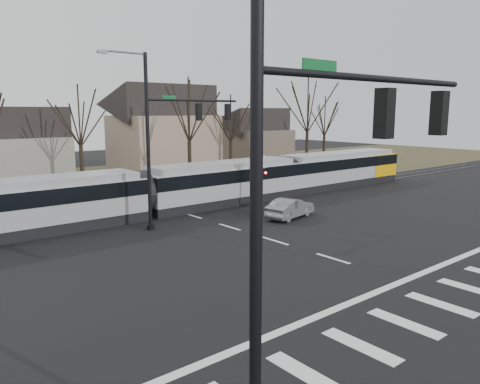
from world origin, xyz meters
TOP-DOWN VIEW (x-y plane):
  - ground at (0.00, 0.00)m, footprint 140.00×140.00m
  - grass_verge at (0.00, 32.00)m, footprint 140.00×28.00m
  - crosswalk at (0.00, -4.00)m, footprint 27.00×2.60m
  - stop_line at (0.00, -1.80)m, footprint 28.00×0.35m
  - lane_dashes at (0.00, 16.00)m, footprint 0.18×30.00m
  - rail_pair at (0.00, 15.80)m, footprint 90.00×1.52m
  - tram at (4.00, 16.00)m, footprint 42.06×3.12m
  - sedan at (4.66, 9.44)m, footprint 3.08×4.59m
  - signal_pole_near_left at (-10.41, -6.00)m, footprint 9.28×0.44m
  - signal_pole_far at (-2.41, 12.50)m, footprint 9.28×0.44m
  - rail_crossing_signal at (5.00, 12.79)m, footprint 1.08×0.36m
  - tree_row at (2.00, 26.00)m, footprint 59.20×7.20m
  - house_b at (-5.00, 36.00)m, footprint 8.64×7.56m
  - house_c at (9.00, 33.00)m, footprint 10.80×8.64m
  - house_d at (24.00, 35.00)m, footprint 8.64×7.56m

SIDE VIEW (x-z plane):
  - ground at x=0.00m, z-range 0.00..0.00m
  - grass_verge at x=0.00m, z-range 0.00..0.01m
  - crosswalk at x=0.00m, z-range 0.00..0.01m
  - stop_line at x=0.00m, z-range 0.00..0.01m
  - lane_dashes at x=0.00m, z-range 0.00..0.01m
  - rail_pair at x=0.00m, z-range 0.00..0.06m
  - sedan at x=4.66m, z-range 0.00..1.32m
  - tram at x=4.00m, z-range 0.14..3.33m
  - rail_crossing_signal at x=5.00m, z-range -0.11..3.89m
  - house_b at x=-5.00m, z-range 0.14..7.79m
  - house_d at x=24.00m, z-range 0.14..7.79m
  - tree_row at x=2.00m, z-range 0.00..10.00m
  - house_c at x=9.00m, z-range 0.18..10.28m
  - signal_pole_near_left at x=-10.41m, z-range 0.60..10.80m
  - signal_pole_far at x=-2.41m, z-range 0.60..10.80m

